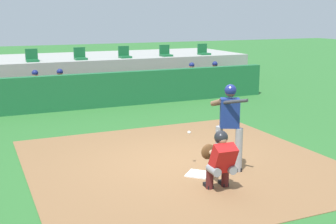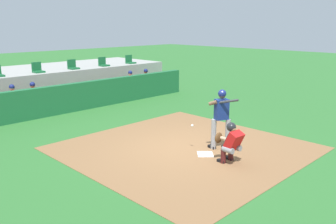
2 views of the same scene
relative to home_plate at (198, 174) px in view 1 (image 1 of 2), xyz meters
name	(u,v)px [view 1 (image 1 of 2)]	position (x,y,z in m)	size (l,w,h in m)	color
ground_plane	(181,163)	(0.00, 0.80, -0.02)	(80.00, 80.00, 0.00)	#2D6B2D
dirt_infield	(181,163)	(0.00, 0.80, -0.02)	(6.40, 6.40, 0.01)	olive
home_plate	(198,174)	(0.00, 0.00, 0.00)	(0.44, 0.44, 0.02)	white
batter_at_plate	(229,122)	(0.69, 0.00, 1.01)	(0.57, 0.89, 1.80)	#99999E
catcher_crouched	(220,158)	(0.00, -0.83, 0.58)	(0.50, 1.78, 1.13)	gray
dugout_wall	(100,90)	(0.00, 7.30, 0.58)	(13.00, 0.30, 1.20)	#1E6638
dugout_bench	(93,96)	(0.00, 8.30, 0.20)	(11.80, 0.44, 0.45)	olive
dugout_player_0	(36,88)	(-2.02, 8.14, 0.65)	(0.49, 0.70, 1.30)	#939399
dugout_player_1	(61,87)	(-1.17, 8.14, 0.65)	(0.49, 0.70, 1.30)	#939399
dugout_player_2	(193,78)	(4.02, 8.14, 0.65)	(0.49, 0.70, 1.30)	#939399
dugout_player_3	(216,77)	(5.08, 8.14, 0.65)	(0.49, 0.70, 1.30)	#939399
stands_platform	(73,73)	(0.00, 11.70, 0.68)	(15.00, 4.40, 1.40)	#9E9E99
stadium_seat_2	(32,58)	(-1.86, 10.18, 1.51)	(0.46, 0.46, 0.48)	#196033
stadium_seat_3	(80,56)	(0.00, 10.18, 1.51)	(0.46, 0.46, 0.48)	#196033
stadium_seat_4	(125,55)	(1.86, 10.18, 1.51)	(0.46, 0.46, 0.48)	#196033
stadium_seat_5	(165,53)	(3.71, 10.18, 1.51)	(0.46, 0.46, 0.48)	#196033
stadium_seat_6	(203,52)	(5.57, 10.18, 1.51)	(0.46, 0.46, 0.48)	#196033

